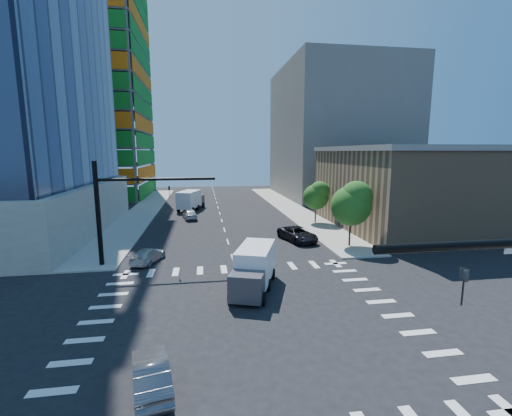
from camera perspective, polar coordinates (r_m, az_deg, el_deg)
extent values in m
plane|color=black|center=(21.55, -1.05, -17.98)|extent=(160.00, 160.00, 0.00)
cube|color=silver|center=(21.55, -1.05, -17.97)|extent=(20.00, 20.00, 0.01)
cube|color=gray|center=(61.65, 5.42, 0.16)|extent=(5.00, 60.00, 0.15)
cube|color=gray|center=(60.60, -18.15, -0.43)|extent=(5.00, 60.00, 0.15)
cube|color=#167D20|center=(83.19, -18.25, 19.03)|extent=(0.12, 24.00, 49.00)
cube|color=orange|center=(74.22, -30.15, 19.50)|extent=(24.00, 0.12, 49.00)
cube|color=#8B6F50|center=(49.62, 25.00, 2.82)|extent=(20.00, 22.00, 10.00)
cube|color=slate|center=(49.38, 25.43, 8.94)|extent=(20.50, 22.50, 0.60)
cube|color=#635E59|center=(79.77, 13.23, 12.07)|extent=(24.00, 30.00, 28.00)
imported|color=black|center=(10.53, 31.16, -11.16)|extent=(0.16, 0.20, 1.00)
cylinder|color=black|center=(32.18, -24.82, -0.89)|extent=(0.40, 0.40, 9.00)
cylinder|color=black|center=(30.81, -16.20, 4.63)|extent=(10.00, 0.24, 0.24)
imported|color=black|center=(30.80, -14.26, 2.65)|extent=(0.16, 0.20, 1.00)
cylinder|color=#382316|center=(37.26, 15.33, -4.34)|extent=(0.20, 0.20, 2.27)
sphere|color=#134913|center=(36.67, 15.54, 0.36)|extent=(4.16, 4.16, 4.16)
sphere|color=#3B7527|center=(36.43, 16.37, 1.81)|extent=(3.25, 3.25, 3.25)
cylinder|color=#382316|center=(48.33, 9.86, -1.25)|extent=(0.20, 0.20, 1.92)
sphere|color=#134913|center=(47.92, 9.95, 1.82)|extent=(3.52, 3.52, 3.52)
sphere|color=#3B7527|center=(47.67, 10.55, 2.77)|extent=(2.75, 2.75, 2.75)
imported|color=black|center=(38.66, 6.94, -4.33)|extent=(4.06, 6.16, 1.57)
imported|color=#BDBDBD|center=(32.72, -17.59, -7.53)|extent=(3.10, 4.73, 1.27)
imported|color=#B6BABF|center=(51.68, -10.97, -0.99)|extent=(2.55, 4.71, 1.52)
imported|color=#55545A|center=(16.57, -17.10, -24.90)|extent=(2.29, 4.33, 1.36)
cube|color=silver|center=(24.74, -0.49, -9.72)|extent=(3.73, 5.24, 2.47)
cube|color=#403F47|center=(24.95, -0.49, -11.06)|extent=(2.63, 2.34, 1.81)
cube|color=silver|center=(59.55, -10.72, 1.59)|extent=(4.14, 5.83, 2.75)
cube|color=#403F47|center=(59.64, -10.70, 0.94)|extent=(2.92, 2.60, 2.01)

